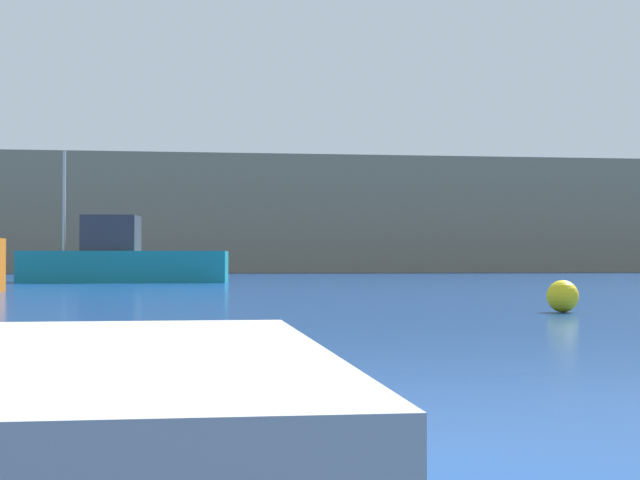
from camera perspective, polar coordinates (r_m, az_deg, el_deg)
name	(u,v)px	position (r m, az deg, el deg)	size (l,w,h in m)	color
hillside_backdrop	(186,217)	(73.22, -7.76, 1.33)	(140.00, 14.26, 8.07)	#7F755B
fishing_boat_teal	(122,260)	(39.29, -11.37, -1.16)	(8.14, 3.28, 5.15)	teal
mooring_buoy	(563,296)	(16.92, 13.87, -3.18)	(0.54, 0.54, 0.54)	yellow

